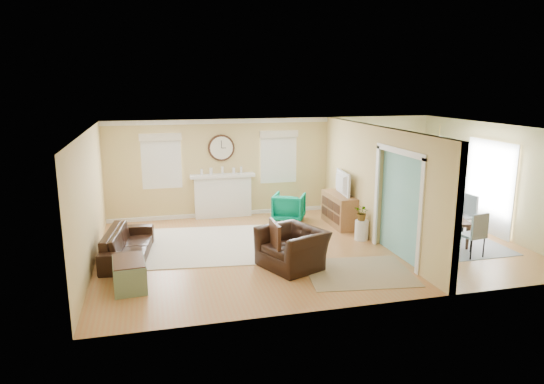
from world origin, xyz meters
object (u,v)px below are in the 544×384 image
object	(u,v)px
eames_chair	(292,248)
dining_table	(438,227)
sofa	(128,244)
credenza	(339,210)
green_chair	(289,207)

from	to	relation	value
eames_chair	dining_table	size ratio (longest dim) A/B	0.71
sofa	eames_chair	world-z (taller)	eames_chair
credenza	dining_table	xyz separation A→B (m)	(1.77, -1.63, -0.11)
dining_table	credenza	bearing A→B (deg)	57.96
dining_table	green_chair	bearing A→B (deg)	61.44
green_chair	dining_table	distance (m)	3.71
eames_chair	green_chair	world-z (taller)	eames_chair
sofa	eames_chair	xyz separation A→B (m)	(3.11, -1.28, 0.08)
dining_table	sofa	bearing A→B (deg)	96.95
sofa	green_chair	size ratio (longest dim) A/B	2.63
eames_chair	dining_table	bearing A→B (deg)	79.06
green_chair	dining_table	size ratio (longest dim) A/B	0.47
sofa	dining_table	size ratio (longest dim) A/B	1.24
eames_chair	green_chair	size ratio (longest dim) A/B	1.50
sofa	dining_table	xyz separation A→B (m)	(6.84, -0.45, -0.01)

